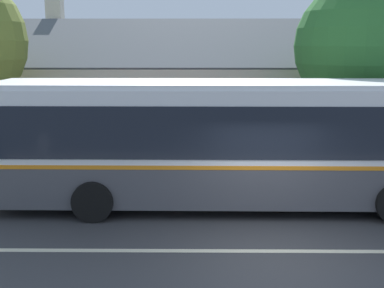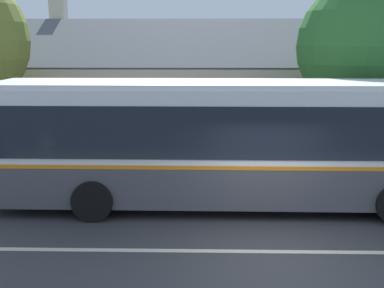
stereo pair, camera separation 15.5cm
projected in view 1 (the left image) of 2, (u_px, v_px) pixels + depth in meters
name	position (u px, v px, depth m)	size (l,w,h in m)	color
ground_plane	(273.00, 251.00, 9.96)	(300.00, 300.00, 0.00)	#38383A
sidewalk_far	(245.00, 172.00, 15.81)	(60.00, 3.00, 0.15)	#9E9E99
lane_divider_stripe	(273.00, 251.00, 9.96)	(60.00, 0.16, 0.01)	beige
community_building	(212.00, 97.00, 22.23)	(27.23, 8.44, 6.32)	beige
transit_bus	(233.00, 140.00, 12.44)	(12.49, 2.83, 3.27)	#47474C
bench_by_building	(61.00, 157.00, 15.70)	(1.84, 0.51, 0.94)	brown
bench_down_street	(170.00, 157.00, 15.70)	(1.61, 0.51, 0.94)	brown
street_tree_primary	(361.00, 46.00, 15.77)	(4.34, 4.34, 6.30)	#4C3828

